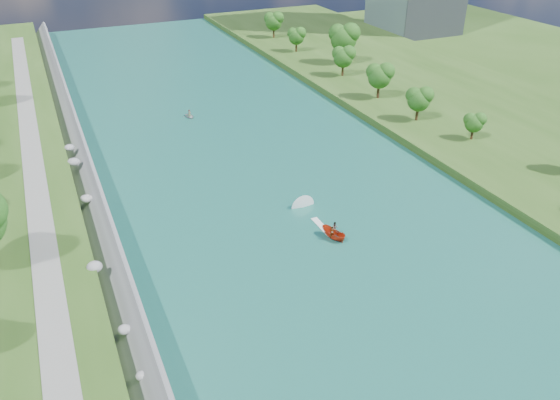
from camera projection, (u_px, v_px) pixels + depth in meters
name	position (u px, v px, depth m)	size (l,w,h in m)	color
ground	(324.00, 246.00, 69.91)	(260.00, 260.00, 0.00)	#2D5119
river_water	(264.00, 180.00, 85.70)	(55.00, 240.00, 0.10)	#175A4B
berm_east	(506.00, 126.00, 102.92)	(44.00, 240.00, 1.50)	#2D5119
riprap_bank	(92.00, 205.00, 75.30)	(4.50, 236.00, 4.25)	slate
riverside_path	(38.00, 203.00, 72.41)	(3.00, 200.00, 0.10)	gray
trees_east	(369.00, 65.00, 120.34)	(14.86, 140.12, 11.55)	#184A13
motorboat	(327.00, 227.00, 72.44)	(3.60, 18.84, 2.06)	#BA2C0E
raft	(190.00, 116.00, 108.54)	(2.50, 3.11, 1.55)	#999DA2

